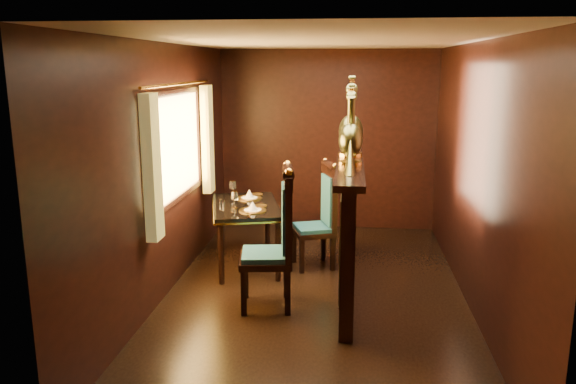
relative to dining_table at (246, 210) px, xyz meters
name	(u,v)px	position (x,y,z in m)	size (l,w,h in m)	color
ground	(315,294)	(0.85, -0.78, -0.66)	(5.00, 5.00, 0.00)	black
room_shell	(308,139)	(0.77, -0.76, 0.92)	(3.04, 5.04, 2.52)	black
partition	(348,220)	(1.17, -0.48, 0.06)	(0.26, 2.70, 1.36)	black
dining_table	(246,210)	(0.00, 0.00, 0.00)	(1.03, 1.38, 0.93)	black
chair_left	(279,234)	(0.53, -1.09, 0.07)	(0.57, 0.59, 1.39)	black
chair_right	(323,212)	(0.88, 0.08, -0.01)	(0.57, 0.59, 1.24)	black
peacock_left	(351,125)	(1.18, -0.88, 1.08)	(0.24, 0.63, 0.75)	#16442C
peacock_right	(351,116)	(1.18, -0.37, 1.11)	(0.26, 0.69, 0.82)	#16442C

